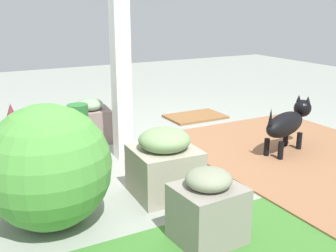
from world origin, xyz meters
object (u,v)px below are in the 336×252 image
at_px(terracotta_pot_tall, 80,148).
at_px(doormat, 195,117).
at_px(stone_planter_far, 208,208).
at_px(terracotta_pot_spiky, 14,143).
at_px(round_shrub, 48,167).
at_px(dog, 288,123).
at_px(stone_planter_nearest, 90,122).
at_px(stone_planter_mid, 165,164).
at_px(porch_pillar, 120,44).

distance_m(terracotta_pot_tall, doormat, 2.00).
bearing_deg(stone_planter_far, terracotta_pot_spiky, -61.41).
height_order(terracotta_pot_spiky, terracotta_pot_tall, terracotta_pot_spiky).
relative_size(round_shrub, dog, 1.07).
distance_m(stone_planter_far, doormat, 2.73).
bearing_deg(stone_planter_nearest, stone_planter_mid, 93.41).
height_order(porch_pillar, terracotta_pot_spiky, porch_pillar).
bearing_deg(porch_pillar, round_shrub, 46.55).
xyz_separation_m(stone_planter_mid, terracotta_pot_spiky, (0.89, -0.85, 0.05)).
height_order(round_shrub, terracotta_pot_tall, round_shrub).
relative_size(stone_planter_nearest, doormat, 0.64).
bearing_deg(stone_planter_nearest, round_shrub, 63.47).
height_order(stone_planter_nearest, stone_planter_mid, stone_planter_mid).
xyz_separation_m(stone_planter_nearest, terracotta_pot_tall, (0.32, 0.72, -0.00)).
bearing_deg(dog, terracotta_pot_spiky, -14.77).
bearing_deg(stone_planter_far, dog, -148.74).
bearing_deg(porch_pillar, stone_planter_nearest, -77.88).
distance_m(stone_planter_nearest, terracotta_pot_tall, 0.79).
height_order(stone_planter_nearest, terracotta_pot_spiky, terracotta_pot_spiky).
bearing_deg(stone_planter_nearest, terracotta_pot_tall, 66.03).
relative_size(stone_planter_far, doormat, 0.65).
relative_size(stone_planter_nearest, round_shrub, 0.57).
bearing_deg(terracotta_pot_spiky, round_shrub, 94.51).
xyz_separation_m(stone_planter_mid, terracotta_pot_tall, (0.41, -0.70, -0.03)).
xyz_separation_m(terracotta_pot_tall, dog, (-1.82, 0.46, 0.09)).
distance_m(round_shrub, doormat, 2.77).
distance_m(porch_pillar, stone_planter_nearest, 0.99).
xyz_separation_m(stone_planter_far, doormat, (-1.39, -2.34, -0.19)).
xyz_separation_m(porch_pillar, terracotta_pot_tall, (0.44, 0.16, -0.81)).
bearing_deg(terracotta_pot_tall, stone_planter_nearest, -113.97).
xyz_separation_m(stone_planter_nearest, terracotta_pot_spiky, (0.80, 0.58, 0.08)).
bearing_deg(terracotta_pot_tall, doormat, -150.45).
distance_m(round_shrub, dog, 2.24).
bearing_deg(doormat, terracotta_pot_tall, 29.55).
relative_size(porch_pillar, doormat, 2.92).
bearing_deg(stone_planter_mid, terracotta_pot_tall, -59.93).
xyz_separation_m(porch_pillar, dog, (-1.37, 0.62, -0.72)).
height_order(stone_planter_nearest, doormat, stone_planter_nearest).
xyz_separation_m(round_shrub, terracotta_pot_tall, (-0.41, -0.74, -0.18)).
xyz_separation_m(dog, doormat, (0.09, -1.44, -0.27)).
xyz_separation_m(porch_pillar, round_shrub, (0.85, 0.90, -0.63)).
bearing_deg(stone_planter_far, porch_pillar, -93.93).
relative_size(terracotta_pot_spiky, terracotta_pot_tall, 1.06).
xyz_separation_m(stone_planter_nearest, stone_planter_mid, (-0.09, 1.43, 0.03)).
bearing_deg(stone_planter_far, terracotta_pot_tall, -76.00).
relative_size(stone_planter_mid, stone_planter_far, 1.11).
bearing_deg(porch_pillar, terracotta_pot_spiky, 1.02).
xyz_separation_m(terracotta_pot_spiky, dog, (-2.30, 0.61, 0.00)).
relative_size(stone_planter_mid, dog, 0.69).
relative_size(terracotta_pot_tall, doormat, 0.82).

